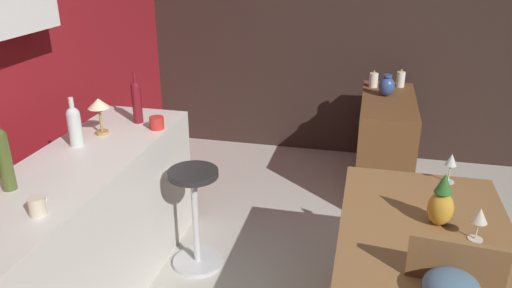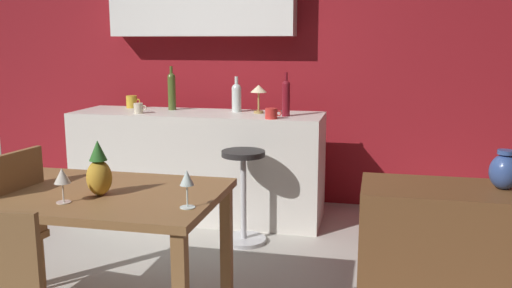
# 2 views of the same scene
# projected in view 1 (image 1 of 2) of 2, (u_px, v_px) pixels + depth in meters

# --- Properties ---
(wall_side_right) EXTENTS (0.10, 4.40, 2.60)m
(wall_side_right) POSITION_uv_depth(u_px,v_px,m) (327.00, 23.00, 4.71)
(wall_side_right) COLOR #33231E
(wall_side_right) RESTS_ON ground_plane
(dining_table) EXTENTS (1.31, 0.83, 0.74)m
(dining_table) POSITION_uv_depth(u_px,v_px,m) (424.00, 246.00, 2.40)
(dining_table) COLOR olive
(dining_table) RESTS_ON ground_plane
(kitchen_counter) EXTENTS (2.10, 0.60, 0.90)m
(kitchen_counter) POSITION_uv_depth(u_px,v_px,m) (78.00, 240.00, 2.81)
(kitchen_counter) COLOR silver
(kitchen_counter) RESTS_ON ground_plane
(sideboard_cabinet) EXTENTS (1.10, 0.44, 0.82)m
(sideboard_cabinet) POSITION_uv_depth(u_px,v_px,m) (384.00, 145.00, 4.22)
(sideboard_cabinet) COLOR brown
(sideboard_cabinet) RESTS_ON ground_plane
(bar_stool) EXTENTS (0.34, 0.34, 0.70)m
(bar_stool) POSITION_uv_depth(u_px,v_px,m) (195.00, 216.00, 3.20)
(bar_stool) COLOR #262323
(bar_stool) RESTS_ON ground_plane
(wine_glass_left) EXTENTS (0.07, 0.07, 0.18)m
(wine_glass_left) POSITION_uv_depth(u_px,v_px,m) (451.00, 161.00, 2.80)
(wine_glass_left) COLOR silver
(wine_glass_left) RESTS_ON dining_table
(wine_glass_right) EXTENTS (0.08, 0.08, 0.17)m
(wine_glass_right) POSITION_uv_depth(u_px,v_px,m) (480.00, 216.00, 2.25)
(wine_glass_right) COLOR silver
(wine_glass_right) RESTS_ON dining_table
(pineapple_centerpiece) EXTENTS (0.12, 0.12, 0.27)m
(pineapple_centerpiece) POSITION_uv_depth(u_px,v_px,m) (441.00, 203.00, 2.38)
(pineapple_centerpiece) COLOR gold
(pineapple_centerpiece) RESTS_ON dining_table
(fruit_bowl) EXTENTS (0.22, 0.22, 0.13)m
(fruit_bowl) POSITION_uv_depth(u_px,v_px,m) (452.00, 288.00, 1.88)
(fruit_bowl) COLOR slate
(fruit_bowl) RESTS_ON dining_table
(wine_bottle_ruby) EXTENTS (0.06, 0.06, 0.35)m
(wine_bottle_ruby) POSITION_uv_depth(u_px,v_px,m) (137.00, 100.00, 3.25)
(wine_bottle_ruby) COLOR maroon
(wine_bottle_ruby) RESTS_ON kitchen_counter
(wine_bottle_clear) EXTENTS (0.08, 0.08, 0.30)m
(wine_bottle_clear) POSITION_uv_depth(u_px,v_px,m) (74.00, 125.00, 2.89)
(wine_bottle_clear) COLOR silver
(wine_bottle_clear) RESTS_ON kitchen_counter
(wine_bottle_olive) EXTENTS (0.07, 0.07, 0.38)m
(wine_bottle_olive) POSITION_uv_depth(u_px,v_px,m) (4.00, 157.00, 2.36)
(wine_bottle_olive) COLOR #475623
(wine_bottle_olive) RESTS_ON kitchen_counter
(cup_red) EXTENTS (0.13, 0.09, 0.08)m
(cup_red) POSITION_uv_depth(u_px,v_px,m) (157.00, 123.00, 3.18)
(cup_red) COLOR red
(cup_red) RESTS_ON kitchen_counter
(cup_cream) EXTENTS (0.11, 0.08, 0.08)m
(cup_cream) POSITION_uv_depth(u_px,v_px,m) (37.00, 206.00, 2.18)
(cup_cream) COLOR beige
(cup_cream) RESTS_ON kitchen_counter
(counter_lamp) EXTENTS (0.14, 0.14, 0.23)m
(counter_lamp) POSITION_uv_depth(u_px,v_px,m) (99.00, 107.00, 3.04)
(counter_lamp) COLOR #A58447
(counter_lamp) RESTS_ON kitchen_counter
(pillar_candle_tall) EXTENTS (0.07, 0.07, 0.16)m
(pillar_candle_tall) POSITION_uv_depth(u_px,v_px,m) (401.00, 79.00, 4.38)
(pillar_candle_tall) COLOR white
(pillar_candle_tall) RESTS_ON sideboard_cabinet
(pillar_candle_short) EXTENTS (0.08, 0.08, 0.15)m
(pillar_candle_short) POSITION_uv_depth(u_px,v_px,m) (374.00, 80.00, 4.38)
(pillar_candle_short) COLOR white
(pillar_candle_short) RESTS_ON sideboard_cabinet
(vase_ceramic_blue) EXTENTS (0.13, 0.13, 0.18)m
(vase_ceramic_blue) POSITION_uv_depth(u_px,v_px,m) (387.00, 86.00, 4.12)
(vase_ceramic_blue) COLOR #334C8C
(vase_ceramic_blue) RESTS_ON sideboard_cabinet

